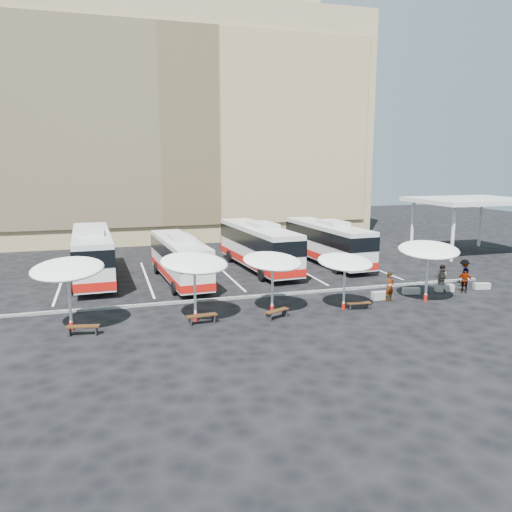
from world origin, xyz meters
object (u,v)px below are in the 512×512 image
object	(u,v)px
bus_2	(258,245)
conc_bench_1	(411,291)
sunshade_4	(429,250)
passenger_3	(464,273)
wood_bench_1	(202,317)
wood_bench_0	(83,328)
sunshade_2	(272,262)
conc_bench_0	(382,295)
sunshade_0	(67,269)
conc_bench_2	(444,288)
bus_0	(92,253)
passenger_0	(390,287)
bus_1	(179,257)
passenger_2	(465,280)
bus_3	(327,241)
conc_bench_3	(482,286)
wood_bench_2	(277,312)
passenger_1	(442,278)
sunshade_1	(194,263)
sunshade_3	(345,262)
wood_bench_3	(359,304)

from	to	relation	value
bus_2	conc_bench_1	world-z (taller)	bus_2
sunshade_4	passenger_3	bearing A→B (deg)	27.88
wood_bench_1	wood_bench_0	bearing A→B (deg)	-179.46
sunshade_2	conc_bench_0	xyz separation A→B (m)	(7.50, 0.66, -2.73)
wood_bench_1	conc_bench_1	distance (m)	14.43
sunshade_0	conc_bench_2	size ratio (longest dim) A/B	3.64
bus_0	sunshade_0	bearing A→B (deg)	-96.46
bus_2	passenger_0	distance (m)	12.52
passenger_0	passenger_3	distance (m)	7.21
sunshade_0	conc_bench_0	xyz separation A→B (m)	(18.35, 0.62, -2.94)
bus_1	passenger_2	distance (m)	19.56
bus_3	conc_bench_1	xyz separation A→B (m)	(1.05, -10.88, -1.72)
conc_bench_3	passenger_3	size ratio (longest dim) A/B	0.59
conc_bench_3	conc_bench_1	bearing A→B (deg)	177.34
conc_bench_2	wood_bench_0	bearing A→B (deg)	-174.55
wood_bench_2	passenger_0	bearing A→B (deg)	9.40
bus_0	bus_1	bearing A→B (deg)	-24.67
wood_bench_0	passenger_1	world-z (taller)	passenger_1
passenger_2	conc_bench_3	bearing A→B (deg)	56.37
wood_bench_0	sunshade_1	bearing A→B (deg)	6.56
bus_2	wood_bench_1	bearing A→B (deg)	-123.19
bus_2	passenger_1	size ratio (longest dim) A/B	6.92
sunshade_0	passenger_2	bearing A→B (deg)	1.30
bus_3	wood_bench_1	distance (m)	18.63
bus_2	wood_bench_0	distance (m)	18.10
sunshade_2	passenger_2	distance (m)	13.78
conc_bench_2	conc_bench_0	bearing A→B (deg)	-173.69
passenger_0	passenger_1	bearing A→B (deg)	-1.67
sunshade_3	conc_bench_3	bearing A→B (deg)	8.47
wood_bench_3	conc_bench_2	world-z (taller)	conc_bench_2
bus_0	passenger_3	xyz separation A→B (m)	(24.66, -9.58, -1.06)
wood_bench_3	sunshade_2	bearing A→B (deg)	169.21
wood_bench_1	passenger_2	bearing A→B (deg)	4.79
conc_bench_3	wood_bench_3	bearing A→B (deg)	-169.22
sunshade_4	conc_bench_2	bearing A→B (deg)	32.82
sunshade_1	passenger_2	world-z (taller)	sunshade_1
sunshade_1	sunshade_3	size ratio (longest dim) A/B	1.37
bus_0	passenger_2	world-z (taller)	bus_0
wood_bench_2	passenger_2	distance (m)	13.81
bus_0	passenger_0	xyz separation A→B (m)	(17.70, -11.45, -1.11)
wood_bench_0	passenger_0	world-z (taller)	passenger_0
sunshade_1	conc_bench_2	xyz separation A→B (m)	(17.04, 1.51, -2.97)
wood_bench_2	conc_bench_0	size ratio (longest dim) A/B	1.18
sunshade_2	sunshade_3	distance (m)	4.24
sunshade_3	sunshade_4	bearing A→B (deg)	1.28
bus_0	wood_bench_3	xyz separation A→B (m)	(14.99, -12.57, -1.67)
conc_bench_3	passenger_2	distance (m)	1.94
wood_bench_0	bus_3	bearing A→B (deg)	34.28
conc_bench_0	passenger_1	world-z (taller)	passenger_1
bus_2	conc_bench_1	xyz separation A→B (m)	(7.32, -10.32, -1.78)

